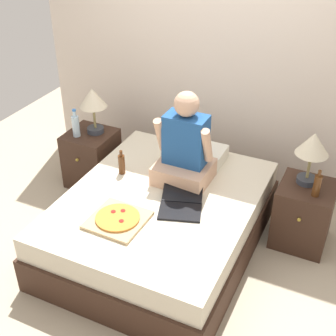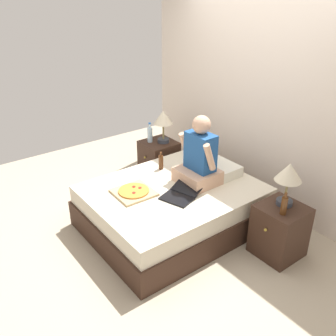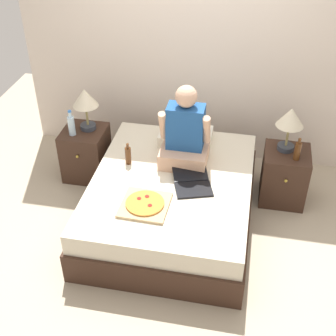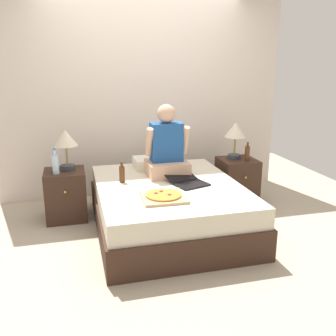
{
  "view_description": "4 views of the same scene",
  "coord_description": "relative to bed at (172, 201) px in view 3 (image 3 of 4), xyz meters",
  "views": [
    {
      "loc": [
        1.34,
        -2.69,
        2.69
      ],
      "look_at": [
        0.09,
        -0.06,
        0.83
      ],
      "focal_mm": 50.0,
      "sensor_mm": 36.0,
      "label": 1
    },
    {
      "loc": [
        2.82,
        -2.21,
        2.54
      ],
      "look_at": [
        0.0,
        -0.07,
        0.77
      ],
      "focal_mm": 40.0,
      "sensor_mm": 36.0,
      "label": 2
    },
    {
      "loc": [
        0.62,
        -3.32,
        3.09
      ],
      "look_at": [
        0.01,
        -0.2,
        0.77
      ],
      "focal_mm": 50.0,
      "sensor_mm": 36.0,
      "label": 3
    },
    {
      "loc": [
        -0.92,
        -3.55,
        1.7
      ],
      "look_at": [
        -0.0,
        -0.0,
        0.67
      ],
      "focal_mm": 40.0,
      "sensor_mm": 36.0,
      "label": 4
    }
  ],
  "objects": [
    {
      "name": "ground_plane",
      "position": [
        0.0,
        0.0,
        -0.25
      ],
      "size": [
        5.72,
        5.72,
        0.0
      ],
      "primitive_type": "plane",
      "color": "tan"
    },
    {
      "name": "wall_back",
      "position": [
        0.0,
        1.29,
        1.0
      ],
      "size": [
        3.72,
        0.12,
        2.5
      ],
      "primitive_type": "cube",
      "color": "beige",
      "rests_on": "ground"
    },
    {
      "name": "bed",
      "position": [
        0.0,
        0.0,
        0.0
      ],
      "size": [
        1.48,
        1.85,
        0.5
      ],
      "color": "#382319",
      "rests_on": "ground"
    },
    {
      "name": "nightstand_left",
      "position": [
        -1.04,
        0.56,
        0.03
      ],
      "size": [
        0.44,
        0.47,
        0.56
      ],
      "color": "#382319",
      "rests_on": "ground"
    },
    {
      "name": "lamp_on_left_nightstand",
      "position": [
        -1.0,
        0.61,
        0.64
      ],
      "size": [
        0.26,
        0.26,
        0.45
      ],
      "color": "#333842",
      "rests_on": "nightstand_left"
    },
    {
      "name": "water_bottle",
      "position": [
        -1.12,
        0.47,
        0.42
      ],
      "size": [
        0.07,
        0.07,
        0.28
      ],
      "color": "silver",
      "rests_on": "nightstand_left"
    },
    {
      "name": "nightstand_right",
      "position": [
        1.04,
        0.56,
        0.03
      ],
      "size": [
        0.44,
        0.47,
        0.56
      ],
      "color": "#382319",
      "rests_on": "ground"
    },
    {
      "name": "lamp_on_right_nightstand",
      "position": [
        1.01,
        0.61,
        0.64
      ],
      "size": [
        0.26,
        0.26,
        0.45
      ],
      "color": "#333842",
      "rests_on": "nightstand_right"
    },
    {
      "name": "beer_bottle",
      "position": [
        1.11,
        0.46,
        0.41
      ],
      "size": [
        0.06,
        0.06,
        0.23
      ],
      "color": "#512D14",
      "rests_on": "nightstand_right"
    },
    {
      "name": "pillow",
      "position": [
        0.02,
        0.65,
        0.31
      ],
      "size": [
        0.52,
        0.34,
        0.12
      ],
      "primitive_type": "cube",
      "color": "silver",
      "rests_on": "bed"
    },
    {
      "name": "person_seated",
      "position": [
        0.07,
        0.31,
        0.54
      ],
      "size": [
        0.47,
        0.4,
        0.78
      ],
      "color": "tan",
      "rests_on": "bed"
    },
    {
      "name": "laptop",
      "position": [
        0.2,
        -0.05,
        0.27
      ],
      "size": [
        0.43,
        0.49,
        0.07
      ],
      "color": "black",
      "rests_on": "bed"
    },
    {
      "name": "pizza_box",
      "position": [
        -0.15,
        -0.41,
        0.27
      ],
      "size": [
        0.41,
        0.41,
        0.05
      ],
      "color": "tan",
      "rests_on": "bed"
    },
    {
      "name": "beer_bottle_on_bed",
      "position": [
        -0.45,
        0.17,
        0.35
      ],
      "size": [
        0.06,
        0.06,
        0.22
      ],
      "color": "#4C2811",
      "rests_on": "bed"
    }
  ]
}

